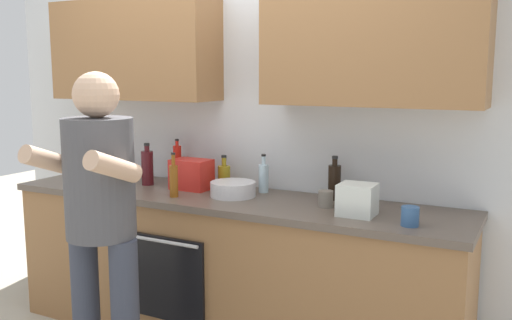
{
  "coord_description": "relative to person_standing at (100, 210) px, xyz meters",
  "views": [
    {
      "loc": [
        1.67,
        -2.82,
        1.63
      ],
      "look_at": [
        0.25,
        -0.1,
        1.15
      ],
      "focal_mm": 39.48,
      "sensor_mm": 36.0,
      "label": 1
    }
  ],
  "objects": [
    {
      "name": "counter",
      "position": [
        0.24,
        0.8,
        -0.51
      ],
      "size": [
        2.84,
        0.67,
        0.9
      ],
      "color": "olive",
      "rests_on": "ground"
    },
    {
      "name": "bottle_wine",
      "position": [
        -0.39,
        0.86,
        0.05
      ],
      "size": [
        0.08,
        0.08,
        0.28
      ],
      "color": "#471419",
      "rests_on": "counter"
    },
    {
      "name": "bottle_oil",
      "position": [
        0.11,
        1.0,
        0.01
      ],
      "size": [
        0.08,
        0.08,
        0.21
      ],
      "color": "olive",
      "rests_on": "counter"
    },
    {
      "name": "bottle_water",
      "position": [
        0.39,
        1.01,
        0.03
      ],
      "size": [
        0.06,
        0.06,
        0.24
      ],
      "color": "silver",
      "rests_on": "counter"
    },
    {
      "name": "cup_ceramic",
      "position": [
        -0.76,
        0.86,
        -0.01
      ],
      "size": [
        0.08,
        0.08,
        0.1
      ],
      "primitive_type": "cylinder",
      "color": "#BF4C47",
      "rests_on": "counter"
    },
    {
      "name": "cup_tea",
      "position": [
        1.36,
        0.64,
        -0.02
      ],
      "size": [
        0.09,
        0.09,
        0.09
      ],
      "primitive_type": "cylinder",
      "color": "#33598C",
      "rests_on": "counter"
    },
    {
      "name": "bottle_soy",
      "position": [
        0.84,
        1.02,
        0.04
      ],
      "size": [
        0.07,
        0.07,
        0.26
      ],
      "color": "black",
      "rests_on": "counter"
    },
    {
      "name": "cup_stoneware",
      "position": [
        0.86,
        0.82,
        -0.02
      ],
      "size": [
        0.08,
        0.08,
        0.09
      ],
      "primitive_type": "cylinder",
      "color": "slate",
      "rests_on": "counter"
    },
    {
      "name": "bottle_hotsauce",
      "position": [
        -0.27,
        1.02,
        0.06
      ],
      "size": [
        0.05,
        0.05,
        0.29
      ],
      "color": "red",
      "rests_on": "counter"
    },
    {
      "name": "grocery_bag_produce",
      "position": [
        1.07,
        0.73,
        0.02
      ],
      "size": [
        0.19,
        0.17,
        0.16
      ],
      "primitive_type": "cube",
      "rotation": [
        0.0,
        0.0,
        0.02
      ],
      "color": "silver",
      "rests_on": "counter"
    },
    {
      "name": "grocery_bag_crisps",
      "position": [
        -0.06,
        0.88,
        0.03
      ],
      "size": [
        0.24,
        0.17,
        0.19
      ],
      "primitive_type": "cube",
      "rotation": [
        0.0,
        0.0,
        -0.02
      ],
      "color": "red",
      "rests_on": "counter"
    },
    {
      "name": "back_wall_unit",
      "position": [
        0.25,
        1.08,
        0.54
      ],
      "size": [
        4.0,
        0.39,
        2.5
      ],
      "color": "silver",
      "rests_on": "ground"
    },
    {
      "name": "person_standing",
      "position": [
        0.0,
        0.0,
        0.0
      ],
      "size": [
        0.49,
        0.45,
        1.63
      ],
      "color": "#383D4C",
      "rests_on": "ground"
    },
    {
      "name": "mixing_bowl",
      "position": [
        0.28,
        0.82,
        -0.02
      ],
      "size": [
        0.27,
        0.27,
        0.09
      ],
      "primitive_type": "cylinder",
      "color": "silver",
      "rests_on": "counter"
    },
    {
      "name": "bottle_syrup",
      "position": [
        -0.02,
        0.64,
        0.04
      ],
      "size": [
        0.05,
        0.05,
        0.27
      ],
      "color": "#8C4C14",
      "rests_on": "counter"
    }
  ]
}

